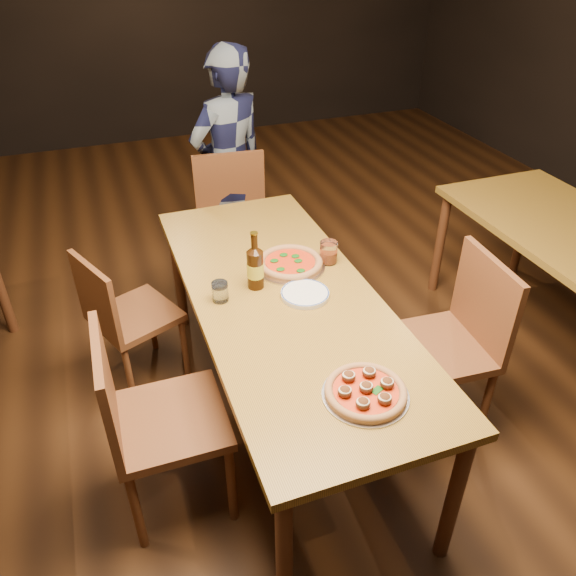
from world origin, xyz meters
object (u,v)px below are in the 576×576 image
object	(u,v)px
water_glass	(220,292)
chair_end	(237,232)
pizza_margherita	(290,263)
chair_main_e	(437,347)
chair_main_sw	(135,314)
plate_stack	(305,294)
pizza_meatball	(366,391)
chair_main_nw	(170,419)
beer_bottle	(255,268)
amber_glass	(328,252)
diner	(229,168)
table_main	(284,308)

from	to	relation	value
water_glass	chair_end	bearing A→B (deg)	71.35
pizza_margherita	water_glass	distance (m)	0.42
pizza_margherita	chair_main_e	bearing A→B (deg)	-42.42
water_glass	chair_main_sw	bearing A→B (deg)	126.73
plate_stack	pizza_meatball	bearing A→B (deg)	-92.28
chair_end	plate_stack	distance (m)	1.20
water_glass	plate_stack	bearing A→B (deg)	-15.44
plate_stack	chair_main_nw	bearing A→B (deg)	-159.05
chair_end	pizza_margherita	distance (m)	0.95
chair_main_nw	pizza_meatball	world-z (taller)	chair_main_nw
beer_bottle	amber_glass	distance (m)	0.41
beer_bottle	water_glass	xyz separation A→B (m)	(-0.18, -0.05, -0.05)
beer_bottle	pizza_meatball	bearing A→B (deg)	-78.86
pizza_margherita	beer_bottle	bearing A→B (deg)	-152.78
chair_main_sw	beer_bottle	world-z (taller)	beer_bottle
beer_bottle	diner	bearing A→B (deg)	79.93
pizza_meatball	chair_end	bearing A→B (deg)	89.30
chair_main_sw	pizza_margherita	distance (m)	0.89
amber_glass	chair_main_nw	bearing A→B (deg)	-151.10
chair_end	pizza_margherita	world-z (taller)	chair_end
pizza_meatball	beer_bottle	xyz separation A→B (m)	(-0.16, 0.80, 0.08)
table_main	amber_glass	distance (m)	0.38
pizza_margherita	diner	bearing A→B (deg)	88.50
amber_glass	plate_stack	bearing A→B (deg)	-132.43
chair_main_e	amber_glass	distance (m)	0.68
table_main	chair_main_sw	size ratio (longest dim) A/B	2.37
chair_end	chair_main_sw	bearing A→B (deg)	-134.39
chair_main_sw	water_glass	size ratio (longest dim) A/B	9.32
chair_main_nw	beer_bottle	bearing A→B (deg)	-49.93
chair_main_nw	beer_bottle	size ratio (longest dim) A/B	3.50
amber_glass	pizza_margherita	bearing A→B (deg)	174.17
chair_end	amber_glass	world-z (taller)	chair_end
chair_main_sw	plate_stack	xyz separation A→B (m)	(0.72, -0.59, 0.34)
chair_main_sw	chair_end	size ratio (longest dim) A/B	0.87
chair_end	pizza_meatball	xyz separation A→B (m)	(-0.02, -1.82, 0.28)
chair_main_e	water_glass	bearing A→B (deg)	-106.36
chair_main_e	plate_stack	bearing A→B (deg)	-109.36
plate_stack	beer_bottle	distance (m)	0.25
plate_stack	amber_glass	size ratio (longest dim) A/B	1.99
chair_end	beer_bottle	distance (m)	1.09
pizza_meatball	plate_stack	distance (m)	0.65
water_glass	chair_main_nw	bearing A→B (deg)	-131.76
table_main	pizza_margherita	size ratio (longest dim) A/B	5.90
chair_main_nw	beer_bottle	distance (m)	0.75
beer_bottle	water_glass	distance (m)	0.19
chair_end	pizza_meatball	bearing A→B (deg)	-83.90
diner	chair_main_e	bearing A→B (deg)	84.10
chair_end	diner	world-z (taller)	diner
chair_main_nw	beer_bottle	xyz separation A→B (m)	(0.50, 0.41, 0.37)
water_glass	diner	size ratio (longest dim) A/B	0.06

